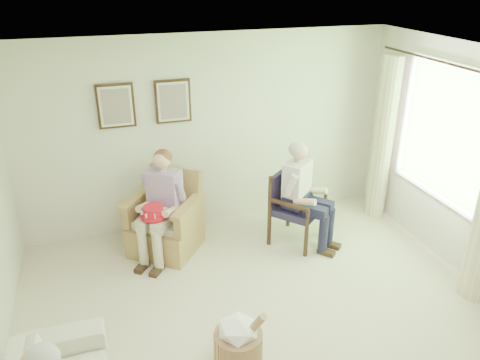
{
  "coord_description": "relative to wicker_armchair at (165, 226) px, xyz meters",
  "views": [
    {
      "loc": [
        -1.4,
        -3.0,
        3.34
      ],
      "look_at": [
        0.11,
        1.72,
        1.05
      ],
      "focal_mm": 35.0,
      "sensor_mm": 36.0,
      "label": 1
    }
  ],
  "objects": [
    {
      "name": "back_wall",
      "position": [
        0.74,
        0.57,
        0.98
      ],
      "size": [
        5.0,
        0.04,
        2.6
      ],
      "primitive_type": "cube",
      "color": "silver",
      "rests_on": "ground"
    },
    {
      "name": "window",
      "position": [
        3.2,
        -0.98,
        1.26
      ],
      "size": [
        0.13,
        2.5,
        1.63
      ],
      "color": "#2D6B23",
      "rests_on": "right_wall"
    },
    {
      "name": "floor",
      "position": [
        0.74,
        -2.18,
        -0.32
      ],
      "size": [
        5.5,
        5.5,
        0.0
      ],
      "primitive_type": "plane",
      "color": "beige",
      "rests_on": "ground"
    },
    {
      "name": "person_dark",
      "position": [
        1.68,
        -0.41,
        0.47
      ],
      "size": [
        0.4,
        0.63,
        1.35
      ],
      "rotation": [
        0.0,
        0.0,
        0.71
      ],
      "color": "#1B1938",
      "rests_on": "ground"
    },
    {
      "name": "person_wicker",
      "position": [
        0.0,
        -0.13,
        0.46
      ],
      "size": [
        0.4,
        0.63,
        1.34
      ],
      "rotation": [
        0.0,
        0.0,
        -0.65
      ],
      "color": "beige",
      "rests_on": "ground"
    },
    {
      "name": "wood_armchair",
      "position": [
        1.68,
        -0.26,
        0.19
      ],
      "size": [
        0.61,
        0.58,
        0.94
      ],
      "rotation": [
        0.0,
        0.0,
        0.71
      ],
      "color": "black",
      "rests_on": "ground"
    },
    {
      "name": "ceiling",
      "position": [
        0.74,
        -2.18,
        2.28
      ],
      "size": [
        5.0,
        5.5,
        0.02
      ],
      "primitive_type": "cube",
      "color": "white",
      "rests_on": "back_wall"
    },
    {
      "name": "hatbox",
      "position": [
        0.31,
        -2.12,
        -0.07
      ],
      "size": [
        0.54,
        0.54,
        0.65
      ],
      "color": "tan",
      "rests_on": "ground"
    },
    {
      "name": "framed_print_right",
      "position": [
        0.29,
        0.53,
        1.46
      ],
      "size": [
        0.45,
        0.05,
        0.55
      ],
      "color": "#382114",
      "rests_on": "back_wall"
    },
    {
      "name": "wicker_armchair",
      "position": [
        0.0,
        0.0,
        0.0
      ],
      "size": [
        0.8,
        0.79,
        1.02
      ],
      "rotation": [
        0.0,
        0.0,
        -0.65
      ],
      "color": "#A48C4D",
      "rests_on": "ground"
    },
    {
      "name": "curtain_right",
      "position": [
        3.07,
        -0.0,
        0.83
      ],
      "size": [
        0.34,
        0.34,
        2.3
      ],
      "primitive_type": "cylinder",
      "color": "beige",
      "rests_on": "ground"
    },
    {
      "name": "framed_print_left",
      "position": [
        -0.41,
        0.53,
        1.46
      ],
      "size": [
        0.45,
        0.05,
        0.55
      ],
      "color": "#382114",
      "rests_on": "back_wall"
    },
    {
      "name": "red_hat",
      "position": [
        -0.16,
        -0.29,
        0.37
      ],
      "size": [
        0.3,
        0.3,
        0.14
      ],
      "color": "red",
      "rests_on": "person_wicker"
    }
  ]
}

